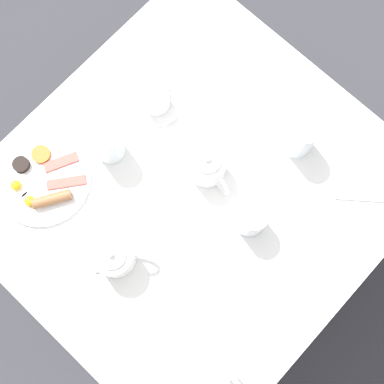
# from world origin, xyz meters

# --- Properties ---
(ground_plane) EXTENTS (8.00, 8.00, 0.00)m
(ground_plane) POSITION_xyz_m (0.00, 0.00, 0.00)
(ground_plane) COLOR #333338
(table) EXTENTS (1.04, 0.98, 0.71)m
(table) POSITION_xyz_m (0.00, 0.00, 0.64)
(table) COLOR white
(table) RESTS_ON ground_plane
(breakfast_plate) EXTENTS (0.26, 0.26, 0.04)m
(breakfast_plate) POSITION_xyz_m (0.25, -0.32, 0.72)
(breakfast_plate) COLOR white
(breakfast_plate) RESTS_ON table
(teapot_near) EXTENTS (0.10, 0.19, 0.13)m
(teapot_near) POSITION_xyz_m (-0.08, -0.01, 0.76)
(teapot_near) COLOR white
(teapot_near) RESTS_ON table
(teapot_far) EXTENTS (0.15, 0.15, 0.13)m
(teapot_far) POSITION_xyz_m (0.26, -0.02, 0.76)
(teapot_far) COLOR white
(teapot_far) RESTS_ON table
(teacup_with_saucer_left) EXTENTS (0.14, 0.14, 0.07)m
(teacup_with_saucer_left) POSITION_xyz_m (0.32, 0.37, 0.74)
(teacup_with_saucer_left) COLOR white
(teacup_with_saucer_left) RESTS_ON table
(teacup_with_saucer_right) EXTENTS (0.14, 0.14, 0.07)m
(teacup_with_saucer_right) POSITION_xyz_m (-0.12, -0.25, 0.74)
(teacup_with_saucer_right) COLOR white
(teacup_with_saucer_right) RESTS_ON table
(water_glass_tall) EXTENTS (0.08, 0.08, 0.13)m
(water_glass_tall) POSITION_xyz_m (0.06, -0.25, 0.77)
(water_glass_tall) COLOR white
(water_glass_tall) RESTS_ON table
(water_glass_short) EXTENTS (0.08, 0.08, 0.14)m
(water_glass_short) POSITION_xyz_m (-0.30, 0.12, 0.78)
(water_glass_short) COLOR white
(water_glass_short) RESTS_ON table
(wine_glass_spare) EXTENTS (0.08, 0.08, 0.12)m
(wine_glass_spare) POSITION_xyz_m (-0.05, 0.17, 0.77)
(wine_glass_spare) COLOR white
(wine_glass_spare) RESTS_ON table
(napkin_folded) EXTENTS (0.17, 0.18, 0.01)m
(napkin_folded) POSITION_xyz_m (-0.34, 0.32, 0.71)
(napkin_folded) COLOR white
(napkin_folded) RESTS_ON table
(fork_by_plate) EXTENTS (0.06, 0.18, 0.00)m
(fork_by_plate) POSITION_xyz_m (-0.39, -0.12, 0.71)
(fork_by_plate) COLOR silver
(fork_by_plate) RESTS_ON table
(knife_by_plate) EXTENTS (0.12, 0.18, 0.00)m
(knife_by_plate) POSITION_xyz_m (0.19, 0.20, 0.71)
(knife_by_plate) COLOR silver
(knife_by_plate) RESTS_ON table
(spoon_for_tea) EXTENTS (0.15, 0.08, 0.00)m
(spoon_for_tea) POSITION_xyz_m (-0.40, -0.38, 0.71)
(spoon_for_tea) COLOR silver
(spoon_for_tea) RESTS_ON table
(fork_spare) EXTENTS (0.14, 0.14, 0.00)m
(fork_spare) POSITION_xyz_m (-0.11, 0.37, 0.71)
(fork_spare) COLOR silver
(fork_spare) RESTS_ON table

